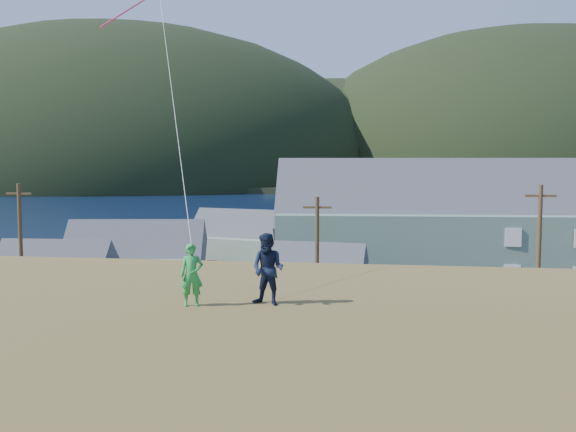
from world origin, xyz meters
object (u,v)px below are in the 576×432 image
object	(u,v)px
shed_palegreen_near	(135,266)
shed_white	(310,282)
kite_flyer_green	(192,275)
kite_flyer_navy	(268,269)
wharf	(295,248)
shed_palegreen_far	(243,242)
lodge	(500,228)
shed_teal	(52,282)

from	to	relation	value
shed_palegreen_near	shed_white	bearing A→B (deg)	-16.56
kite_flyer_green	kite_flyer_navy	bearing A→B (deg)	-5.40
shed_palegreen_near	kite_flyer_green	distance (m)	34.08
wharf	shed_palegreen_far	world-z (taller)	shed_palegreen_far
lodge	shed_white	world-z (taller)	lodge
shed_teal	shed_palegreen_far	bearing A→B (deg)	62.94
lodge	kite_flyer_green	xyz separation A→B (m)	(-14.55, -40.71, 2.89)
lodge	shed_palegreen_far	bearing A→B (deg)	162.90
wharf	kite_flyer_green	size ratio (longest dim) A/B	17.11
wharf	shed_teal	xyz separation A→B (m)	(-12.61, -33.19, 1.92)
shed_teal	shed_white	bearing A→B (deg)	6.62
kite_flyer_green	kite_flyer_navy	distance (m)	1.85
shed_teal	shed_white	distance (m)	17.91
lodge	shed_teal	bearing A→B (deg)	-159.89
kite_flyer_green	shed_white	bearing A→B (deg)	72.53
wharf	shed_white	bearing A→B (deg)	-80.52
lodge	kite_flyer_green	world-z (taller)	lodge
shed_teal	wharf	bearing A→B (deg)	67.05
shed_palegreen_far	wharf	bearing A→B (deg)	90.78
lodge	shed_palegreen_far	distance (m)	23.98
shed_palegreen_near	shed_palegreen_far	world-z (taller)	shed_palegreen_near
shed_white	shed_palegreen_far	world-z (taller)	shed_palegreen_far
lodge	kite_flyer_navy	world-z (taller)	lodge
shed_palegreen_far	kite_flyer_navy	distance (m)	47.26
kite_flyer_navy	shed_teal	bearing A→B (deg)	144.77
kite_flyer_green	kite_flyer_navy	xyz separation A→B (m)	(1.80, 0.40, 0.12)
wharf	lodge	world-z (taller)	lodge
shed_white	shed_palegreen_near	bearing A→B (deg)	179.37
shed_palegreen_far	shed_teal	bearing A→B (deg)	-99.91
shed_teal	kite_flyer_green	distance (m)	32.29
lodge	shed_palegreen_near	distance (m)	30.02
shed_palegreen_far	kite_flyer_navy	world-z (taller)	kite_flyer_navy
shed_palegreen_near	kite_flyer_navy	xyz separation A→B (m)	(15.49, -30.39, 5.25)
shed_white	kite_flyer_navy	bearing A→B (deg)	-79.02
shed_teal	kite_flyer_navy	xyz separation A→B (m)	(19.73, -25.87, 5.71)
lodge	shed_teal	distance (m)	35.65
lodge	shed_palegreen_near	size ratio (longest dim) A/B	3.41
wharf	shed_white	xyz separation A→B (m)	(5.09, -30.46, 1.87)
shed_teal	shed_palegreen_near	bearing A→B (deg)	44.68
kite_flyer_green	lodge	bearing A→B (deg)	52.41
lodge	wharf	bearing A→B (deg)	132.80
wharf	shed_teal	distance (m)	35.56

